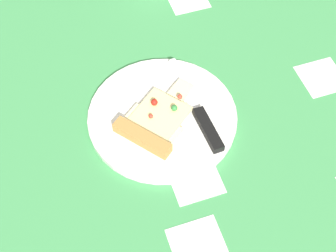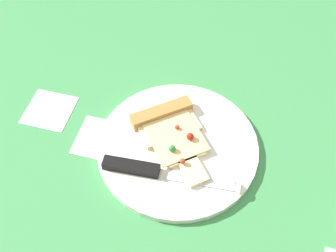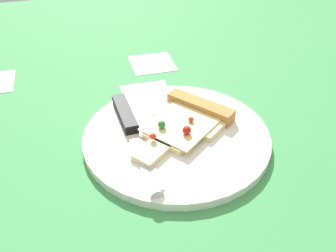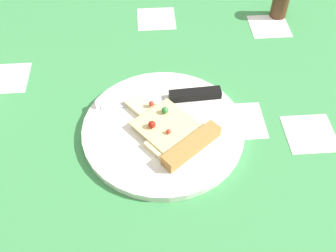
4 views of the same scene
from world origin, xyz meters
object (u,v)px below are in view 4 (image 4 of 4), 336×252
Objects in this scene: plate at (163,129)px; pizza_slice at (173,132)px; knife at (172,97)px; pepper_shaker at (280,3)px.

plate is 2.96cm from pizza_slice.
pizza_slice is at bearing 173.74° from knife.
pepper_shaker is at bearing -41.00° from plate.
pizza_slice is at bearing -141.63° from plate.
pepper_shaker is (27.78, -28.00, 1.64)cm from knife.
plate is 1.60× the size of pizza_slice.
plate is 1.22× the size of knife.
plate is at bearing 159.89° from knife.
pizza_slice is 0.77× the size of knife.
pizza_slice is at bearing 142.12° from pepper_shaker.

